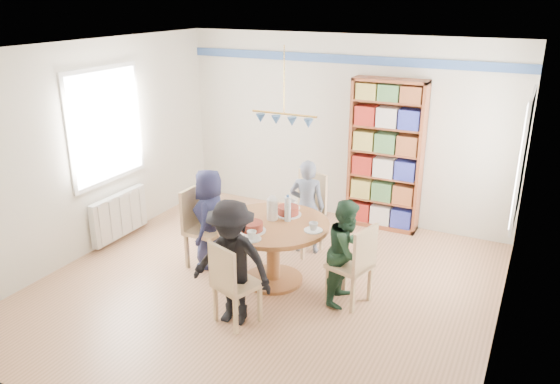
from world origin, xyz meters
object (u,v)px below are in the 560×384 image
Objects in this scene: person_right at (347,252)px; person_far at (307,207)px; chair_near at (231,281)px; chair_right at (356,262)px; radiator at (119,215)px; chair_far at (306,208)px; person_near at (232,263)px; chair_left at (200,223)px; person_left at (210,219)px; bookshelf at (386,157)px; dining_table at (273,238)px.

person_far is (-0.89, 0.93, 0.04)m from person_right.
chair_near is 1.31m from person_right.
radiator is at bearing 177.18° from chair_right.
chair_far is 1.91m from person_near.
chair_left is 0.80× the size of person_far.
chair_far is (-1.04, 1.04, 0.06)m from chair_right.
radiator is 0.80× the size of person_left.
person_near is at bearing -42.26° from chair_left.
person_right is 1.28m from person_near.
chair_far is 0.49× the size of bookshelf.
dining_table is 0.99m from chair_far.
radiator is 3.36m from person_right.
chair_right is 0.78× the size of person_right.
chair_right is 1.37m from chair_near.
dining_table is 0.91m from person_right.
chair_right is 0.74× the size of person_far.
person_right reaches higher than chair_near.
dining_table is 0.97× the size of person_near.
dining_table is 1.04× the size of person_far.
chair_far is 0.78× the size of person_near.
radiator is 2.45m from dining_table.
bookshelf is (-0.35, 2.21, 0.55)m from chair_right.
person_right is (0.91, -0.02, 0.03)m from dining_table.
bookshelf is (0.65, 3.15, 0.56)m from chair_near.
person_left is 0.94× the size of person_near.
dining_table is at bearing 88.87° from person_right.
person_far is (0.04, -0.08, 0.05)m from chair_far.
person_right is at bearing -1.46° from dining_table.
bookshelf is at bearing 6.36° from person_right.
dining_table is 0.61× the size of bookshelf.
person_far is (0.90, 0.89, 0.00)m from person_left.
person_far is at bearing 41.49° from chair_left.
person_right is 0.94× the size of person_far.
chair_near is (2.46, -1.10, 0.15)m from radiator.
radiator is at bearing -146.77° from bookshelf.
dining_table reaches higher than radiator.
chair_far is at bearing 42.86° from person_right.
bookshelf is (3.12, 2.04, 0.71)m from radiator.
person_near is at bearing 108.65° from chair_near.
chair_far reaches higher than chair_left.
chair_left is 0.95× the size of chair_far.
chair_near is at bearing -24.14° from radiator.
radiator is 1.59m from person_left.
chair_right is at bearing 121.75° from person_far.
person_near is at bearing -102.30° from bookshelf.
dining_table is at bearing -2.74° from radiator.
radiator is at bearing -109.71° from person_left.
person_right is at bearing -0.61° from chair_left.
chair_far is 1.37m from person_right.
person_near is at bearing 135.32° from person_right.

